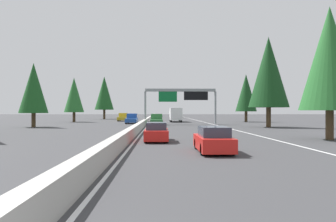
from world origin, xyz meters
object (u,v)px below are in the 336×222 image
at_px(conifer_right_mid, 246,93).
at_px(conifer_left_mid, 74,95).
at_px(oncoming_near, 132,119).
at_px(oncoming_far, 123,117).
at_px(sign_gantry_overhead, 181,96).
at_px(pickup_mid_left, 157,120).
at_px(sedan_near_center, 179,116).
at_px(conifer_left_far, 104,93).
at_px(conifer_right_foreground, 330,58).
at_px(sedan_mid_center, 213,140).
at_px(sedan_distant_a, 156,132).
at_px(conifer_left_near, 34,88).
at_px(conifer_right_near, 269,72).
at_px(box_truck_far_center, 176,114).

relative_size(conifer_right_mid, conifer_left_mid, 1.08).
distance_m(oncoming_near, oncoming_far, 14.87).
distance_m(sign_gantry_overhead, pickup_mid_left, 6.45).
distance_m(sedan_near_center, oncoming_far, 41.77).
height_order(oncoming_near, conifer_left_far, conifer_left_far).
bearing_deg(conifer_right_foreground, conifer_left_mid, 36.97).
height_order(sign_gantry_overhead, sedan_mid_center, sign_gantry_overhead).
bearing_deg(sedan_distant_a, pickup_mid_left, 0.44).
bearing_deg(conifer_left_far, sedan_near_center, -47.56).
height_order(sedan_mid_center, oncoming_near, oncoming_near).
xyz_separation_m(conifer_right_mid, conifer_left_near, (-21.32, 36.78, -0.57)).
bearing_deg(sedan_near_center, sedan_distant_a, 175.32).
relative_size(pickup_mid_left, oncoming_near, 1.00).
distance_m(conifer_right_near, conifer_left_far, 56.37).
relative_size(oncoming_far, conifer_right_mid, 0.55).
height_order(sedan_distant_a, conifer_left_far, conifer_left_far).
xyz_separation_m(pickup_mid_left, conifer_right_mid, (14.68, -19.04, 5.30)).
bearing_deg(conifer_left_near, conifer_right_mid, -59.90).
bearing_deg(oncoming_near, sedan_near_center, 167.17).
height_order(sedan_mid_center, conifer_left_far, conifer_left_far).
height_order(box_truck_far_center, conifer_right_mid, conifer_right_mid).
distance_m(oncoming_far, conifer_right_mid, 28.29).
relative_size(sedan_distant_a, oncoming_far, 0.79).
xyz_separation_m(sedan_near_center, conifer_right_near, (-67.56, -8.76, 7.26)).
bearing_deg(conifer_right_near, oncoming_near, 55.69).
height_order(sedan_mid_center, conifer_left_mid, conifer_left_mid).
bearing_deg(box_truck_far_center, sedan_mid_center, 179.54).
bearing_deg(conifer_left_mid, conifer_right_foreground, -143.03).
relative_size(conifer_left_near, conifer_left_mid, 0.99).
distance_m(sedan_near_center, conifer_right_near, 68.51).
xyz_separation_m(sedan_near_center, oncoming_near, (-53.30, 12.13, 0.23)).
bearing_deg(pickup_mid_left, conifer_right_mid, -52.37).
relative_size(sign_gantry_overhead, conifer_right_mid, 1.24).
height_order(pickup_mid_left, box_truck_far_center, box_truck_far_center).
height_order(sedan_mid_center, conifer_right_mid, conifer_right_mid).
bearing_deg(oncoming_near, conifer_left_mid, -123.01).
xyz_separation_m(sedan_distant_a, conifer_right_foreground, (0.91, -14.17, 5.97)).
relative_size(box_truck_far_center, oncoming_near, 1.52).
bearing_deg(conifer_left_far, conifer_left_mid, 174.57).
distance_m(sedan_mid_center, conifer_left_far, 76.84).
bearing_deg(box_truck_far_center, conifer_right_near, -151.85).
bearing_deg(sign_gantry_overhead, oncoming_far, 33.56).
bearing_deg(oncoming_near, conifer_left_near, -44.59).
bearing_deg(conifer_right_mid, pickup_mid_left, 127.63).
height_order(sedan_mid_center, sedan_near_center, same).
bearing_deg(conifer_right_foreground, pickup_mid_left, 27.58).
bearing_deg(sign_gantry_overhead, conifer_right_mid, -50.45).
xyz_separation_m(sedan_near_center, oncoming_far, (-38.80, 15.45, 0.23)).
relative_size(conifer_right_near, conifer_left_mid, 1.39).
relative_size(oncoming_near, conifer_left_near, 0.60).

